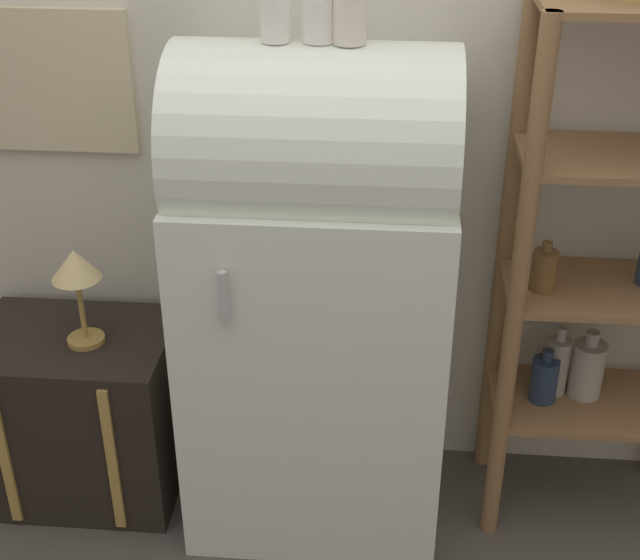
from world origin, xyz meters
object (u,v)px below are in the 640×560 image
Objects in this scene: refrigerator at (316,297)px; suitcase_trunk at (82,412)px; vase_center at (319,9)px; desk_lamp at (76,273)px; vase_left at (275,2)px.

refrigerator reaches higher than suitcase_trunk.
vase_center is at bearing -0.84° from suitcase_trunk.
desk_lamp is (-0.68, -0.00, 0.05)m from refrigerator.
vase_left is at bearing -1.74° from suitcase_trunk.
suitcase_trunk is (-0.74, 0.02, -0.47)m from refrigerator.
vase_center is at bearing 48.58° from refrigerator.
suitcase_trunk is 1.94× the size of desk_lamp.
desk_lamp is at bearing -179.09° from vase_center.
vase_left is 1.22× the size of vase_center.
vase_left is 0.96m from desk_lamp.
vase_left reaches higher than vase_center.
suitcase_trunk is 1.47m from vase_center.
vase_left is 0.65× the size of desk_lamp.
refrigerator is 7.37× the size of vase_left.
vase_left reaches higher than desk_lamp.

